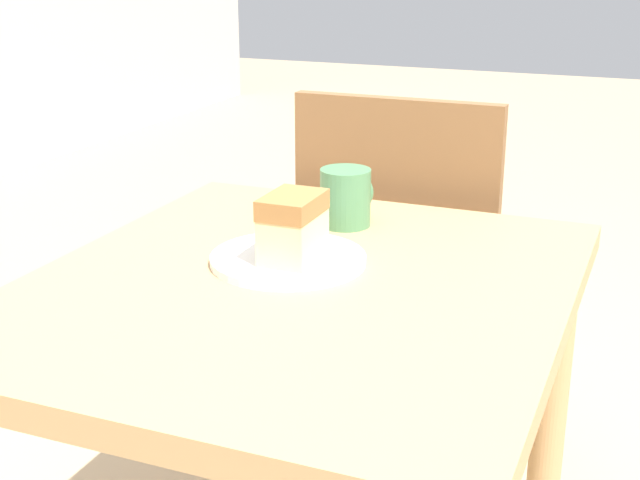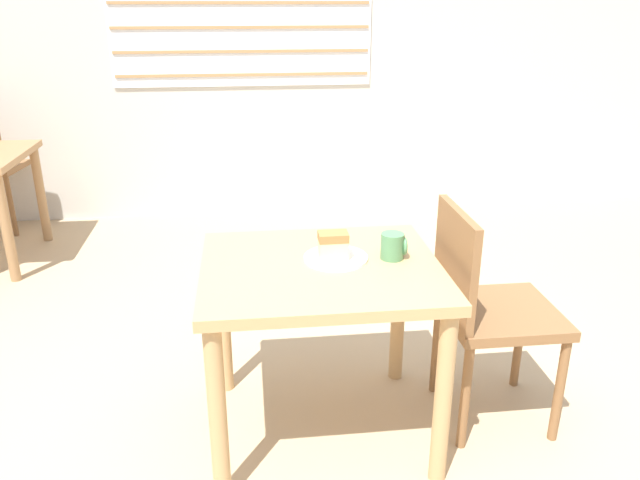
{
  "view_description": "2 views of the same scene",
  "coord_description": "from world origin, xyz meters",
  "px_view_note": "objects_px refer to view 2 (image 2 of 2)",
  "views": [
    {
      "loc": [
        -1.17,
        -0.18,
        1.16
      ],
      "look_at": [
        -0.02,
        0.29,
        0.74
      ],
      "focal_mm": 50.0,
      "sensor_mm": 36.0,
      "label": 1
    },
    {
      "loc": [
        -0.34,
        -1.73,
        1.59
      ],
      "look_at": [
        -0.1,
        0.35,
        0.78
      ],
      "focal_mm": 35.0,
      "sensor_mm": 36.0,
      "label": 2
    }
  ],
  "objects_px": {
    "dining_table_near": "(321,294)",
    "cake_slice": "(333,245)",
    "coffee_mug": "(393,246)",
    "chair_near_window": "(485,305)",
    "plate": "(336,258)"
  },
  "relations": [
    {
      "from": "dining_table_near",
      "to": "cake_slice",
      "type": "relative_size",
      "value": 8.06
    },
    {
      "from": "cake_slice",
      "to": "coffee_mug",
      "type": "height_order",
      "value": "cake_slice"
    },
    {
      "from": "coffee_mug",
      "to": "chair_near_window",
      "type": "bearing_deg",
      "value": -2.07
    },
    {
      "from": "coffee_mug",
      "to": "dining_table_near",
      "type": "bearing_deg",
      "value": -173.96
    },
    {
      "from": "chair_near_window",
      "to": "plate",
      "type": "bearing_deg",
      "value": 87.31
    },
    {
      "from": "chair_near_window",
      "to": "cake_slice",
      "type": "bearing_deg",
      "value": 88.69
    },
    {
      "from": "dining_table_near",
      "to": "coffee_mug",
      "type": "xyz_separation_m",
      "value": [
        0.27,
        0.03,
        0.17
      ]
    },
    {
      "from": "cake_slice",
      "to": "dining_table_near",
      "type": "bearing_deg",
      "value": -148.75
    },
    {
      "from": "dining_table_near",
      "to": "chair_near_window",
      "type": "xyz_separation_m",
      "value": [
        0.63,
        0.02,
        -0.09
      ]
    },
    {
      "from": "dining_table_near",
      "to": "plate",
      "type": "height_order",
      "value": "plate"
    },
    {
      "from": "coffee_mug",
      "to": "cake_slice",
      "type": "bearing_deg",
      "value": 179.95
    },
    {
      "from": "dining_table_near",
      "to": "plate",
      "type": "xyz_separation_m",
      "value": [
        0.06,
        0.04,
        0.12
      ]
    },
    {
      "from": "dining_table_near",
      "to": "chair_near_window",
      "type": "distance_m",
      "value": 0.64
    },
    {
      "from": "dining_table_near",
      "to": "plate",
      "type": "distance_m",
      "value": 0.14
    },
    {
      "from": "dining_table_near",
      "to": "plate",
      "type": "bearing_deg",
      "value": 35.37
    }
  ]
}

